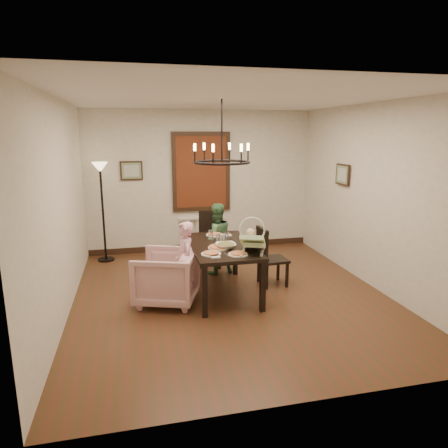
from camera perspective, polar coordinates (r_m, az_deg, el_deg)
name	(u,v)px	position (r m, az deg, el deg)	size (l,w,h in m)	color
room_shell	(225,198)	(5.97, 0.16, 3.72)	(4.51, 5.00, 2.81)	#482F18
dining_table	(222,250)	(5.87, -0.29, -3.76)	(0.91, 1.61, 0.75)	black
chair_far	(210,239)	(7.14, -2.02, -2.20)	(0.44, 0.44, 0.99)	black
chair_right	(273,256)	(6.30, 7.01, -4.56)	(0.41, 0.41, 0.94)	black
armchair	(166,277)	(5.71, -8.28, -7.50)	(0.81, 0.83, 0.75)	#DAA6AE
elderly_woman	(185,269)	(5.67, -5.58, -6.42)	(0.35, 0.23, 0.96)	#DF9DB3
seated_man	(216,245)	(6.77, -1.14, -2.96)	(0.49, 0.38, 1.01)	#437146
baby_bouncer	(253,240)	(5.45, 4.17, -2.36)	(0.38, 0.51, 0.34)	#AFCD8D
salad_bowl	(226,245)	(5.66, 0.25, -3.05)	(0.35, 0.35, 0.09)	white
pizza_platter	(218,247)	(5.64, -0.82, -3.34)	(0.29, 0.29, 0.04)	tan
drinking_glass	(218,239)	(5.91, -0.83, -2.13)	(0.07, 0.07, 0.13)	silver
window_blinds	(201,172)	(7.98, -3.26, 7.45)	(1.00, 0.03, 1.40)	brown
radiator	(202,233)	(8.21, -3.17, -1.25)	(0.92, 0.12, 0.62)	silver
picture_back	(131,171)	(7.88, -13.08, 7.43)	(0.42, 0.03, 0.36)	black
picture_right	(343,175)	(7.24, 16.59, 6.79)	(0.42, 0.03, 0.36)	black
floor_lamp	(103,214)	(7.68, -16.90, 1.43)	(0.30, 0.30, 1.80)	black
chandelier	(222,162)	(5.64, -0.31, 8.82)	(0.80, 0.80, 0.04)	black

